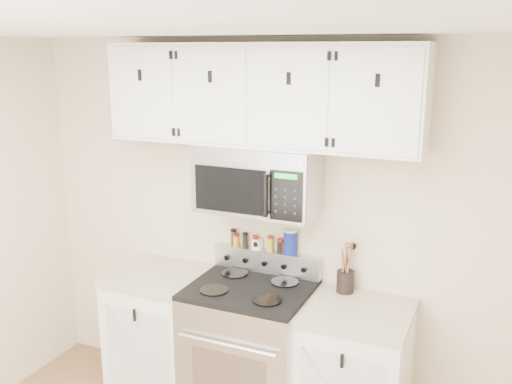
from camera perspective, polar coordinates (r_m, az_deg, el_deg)
back_wall at (r=3.85m, az=1.35°, el=-3.61°), size 3.50×0.01×2.50m
ceiling at (r=2.16m, az=-17.10°, el=15.43°), size 3.50×3.50×0.01m
range at (r=3.89m, az=-0.57°, el=-15.70°), size 0.76×0.65×1.10m
base_cabinet_left at (r=4.22m, az=-9.27°, el=-13.79°), size 0.64×0.62×0.92m
base_cabinet_right at (r=3.73m, az=9.78°, el=-17.80°), size 0.64×0.62×0.92m
microwave at (r=3.58m, az=0.23°, el=1.33°), size 0.76×0.44×0.42m
upper_cabinets at (r=3.52m, az=0.40°, el=9.70°), size 2.00×0.35×0.62m
utensil_crock at (r=3.69m, az=8.94°, el=-8.66°), size 0.11×0.11×0.33m
kitchen_timer at (r=3.88m, az=0.13°, el=-5.22°), size 0.07×0.06×0.07m
salt_canister at (r=3.78m, az=3.45°, el=-5.00°), size 0.09×0.09×0.17m
spice_jar_0 at (r=3.95m, az=-2.27°, el=-4.54°), size 0.04×0.04×0.12m
spice_jar_1 at (r=3.94m, az=-2.03°, el=-4.78°), size 0.04×0.04×0.09m
spice_jar_2 at (r=3.91m, az=-1.10°, el=-4.81°), size 0.04×0.04×0.10m
spice_jar_3 at (r=3.88m, az=-0.05°, el=-5.02°), size 0.04×0.04×0.10m
spice_jar_4 at (r=3.84m, az=1.43°, el=-5.16°), size 0.04×0.04×0.11m
spice_jar_5 at (r=3.82m, az=2.46°, el=-5.37°), size 0.05×0.05×0.10m
spice_jar_6 at (r=3.81m, az=2.92°, el=-5.45°), size 0.04×0.04×0.09m
spice_jar_7 at (r=3.79m, az=3.70°, el=-5.50°), size 0.04×0.04×0.10m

